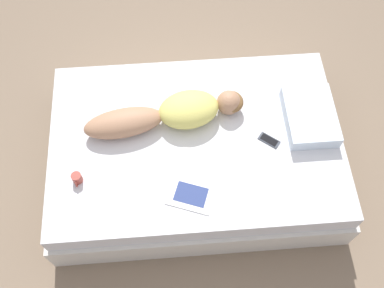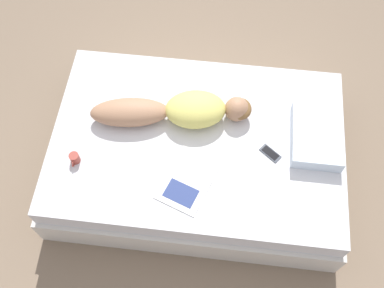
{
  "view_description": "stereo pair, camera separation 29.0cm",
  "coord_description": "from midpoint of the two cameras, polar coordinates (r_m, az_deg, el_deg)",
  "views": [
    {
      "loc": [
        1.61,
        -0.15,
        3.4
      ],
      "look_at": [
        0.08,
        -0.03,
        0.54
      ],
      "focal_mm": 42.0,
      "sensor_mm": 36.0,
      "label": 1
    },
    {
      "loc": [
        1.6,
        0.14,
        3.4
      ],
      "look_at": [
        0.08,
        -0.03,
        0.54
      ],
      "focal_mm": 42.0,
      "sensor_mm": 36.0,
      "label": 2
    }
  ],
  "objects": [
    {
      "name": "cell_phone",
      "position": [
        3.33,
        7.32,
        0.28
      ],
      "size": [
        0.15,
        0.17,
        0.01
      ],
      "rotation": [
        0.0,
        0.0,
        -0.66
      ],
      "color": "#333842",
      "rests_on": "bed"
    },
    {
      "name": "coffee_mug",
      "position": [
        3.27,
        -16.89,
        -4.4
      ],
      "size": [
        0.1,
        0.07,
        0.08
      ],
      "color": "#993D33",
      "rests_on": "bed"
    },
    {
      "name": "ground_plane",
      "position": [
        3.76,
        -1.79,
        -3.01
      ],
      "size": [
        12.0,
        12.0,
        0.0
      ],
      "primitive_type": "plane",
      "color": "#7A6651"
    },
    {
      "name": "bed",
      "position": [
        3.54,
        -1.89,
        -1.34
      ],
      "size": [
        1.5,
        2.23,
        0.49
      ],
      "color": "beige",
      "rests_on": "ground_plane"
    },
    {
      "name": "pillow",
      "position": [
        3.42,
        12.42,
        3.25
      ],
      "size": [
        0.5,
        0.36,
        0.11
      ],
      "color": "silver",
      "rests_on": "bed"
    },
    {
      "name": "open_magazine",
      "position": [
        3.16,
        -2.21,
        -4.89
      ],
      "size": [
        0.54,
        0.45,
        0.01
      ],
      "rotation": [
        0.0,
        0.0,
        -0.35
      ],
      "color": "white",
      "rests_on": "bed"
    },
    {
      "name": "person",
      "position": [
        3.33,
        -5.22,
        3.7
      ],
      "size": [
        0.42,
        1.22,
        0.2
      ],
      "rotation": [
        0.0,
        0.0,
        0.14
      ],
      "color": "#A37556",
      "rests_on": "bed"
    }
  ]
}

